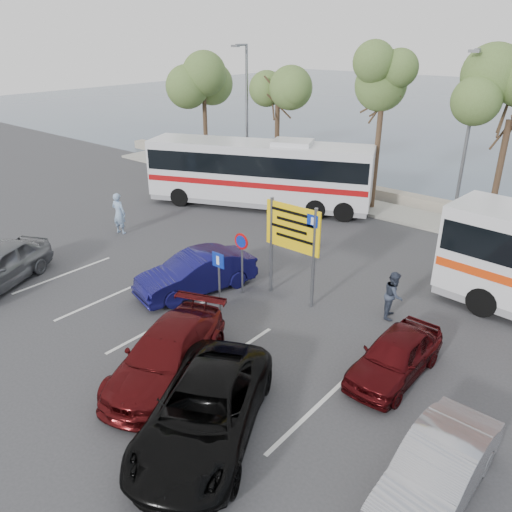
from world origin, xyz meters
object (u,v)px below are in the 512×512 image
Objects in this scene: coach_bus_left at (259,176)px; car_silver_b at (437,470)px; direction_sign at (293,235)px; car_red at (395,355)px; car_blue at (196,273)px; car_maroon at (167,354)px; suv_black at (204,411)px; street_lamp_right at (467,134)px; pedestrian_far at (394,295)px; pedestrian_near at (119,213)px; street_lamp_left at (246,108)px.

car_silver_b is at bearing -39.59° from coach_bus_left.
car_red is at bearing -19.68° from direction_sign.
car_blue reaches higher than car_red.
suv_black is (2.40, -0.94, 0.02)m from car_maroon.
direction_sign is (-2.00, -10.32, -2.17)m from street_lamp_right.
car_blue is at bearing 96.33° from pedestrian_far.
direction_sign is at bearing 69.32° from car_maroon.
direction_sign is at bearing 146.92° from car_silver_b.
direction_sign reaches higher than car_blue.
pedestrian_near is at bearing 76.66° from pedestrian_far.
car_blue is at bearing -178.89° from car_red.
car_red is 0.93× the size of car_silver_b.
street_lamp_right reaches higher than pedestrian_far.
coach_bus_left is 7.76m from pedestrian_near.
car_red is at bearing 128.32° from car_silver_b.
street_lamp_left is at bearing 138.59° from car_blue.
suv_black is at bearing -114.92° from car_red.
coach_bus_left reaches higher than pedestrian_far.
direction_sign is 7.32m from suv_black.
street_lamp_right is at bearing 109.84° from car_silver_b.
car_maroon is 11.54m from pedestrian_near.
car_silver_b is (4.80, 1.84, -0.06)m from suv_black.
car_silver_b is (14.70, -12.16, -1.06)m from coach_bus_left.
car_silver_b is at bearing -71.09° from street_lamp_right.
car_maroon reaches higher than car_red.
coach_bus_left is 2.31× the size of suv_black.
street_lamp_right reaches higher than suv_black.
direction_sign is 8.86m from car_silver_b.
suv_black is (-2.40, -4.98, 0.08)m from car_red.
car_silver_b is 2.43× the size of pedestrian_far.
street_lamp_right is 1.67× the size of car_maroon.
street_lamp_left is at bearing 180.00° from street_lamp_right.
car_silver_b is 2.02× the size of pedestrian_near.
car_silver_b is 17.87m from pedestrian_near.
car_maroon is at bearing 135.83° from pedestrian_far.
pedestrian_near is (-7.00, 1.75, 0.25)m from car_blue.
direction_sign is 0.81× the size of car_blue.
direction_sign reaches higher than pedestrian_far.
pedestrian_near is at bearing 165.17° from car_silver_b.
suv_black is (9.90, -14.00, -1.01)m from coach_bus_left.
pedestrian_near is 1.20× the size of pedestrian_far.
car_silver_b is (7.20, -4.85, -1.77)m from direction_sign.
car_red is at bearing 15.38° from car_blue.
coach_bus_left reaches higher than suv_black.
car_maroon is 6.27m from car_red.
street_lamp_right is 13.63m from car_blue.
pedestrian_near is at bearing -108.89° from coach_bus_left.
coach_bus_left is 2.67× the size of car_blue.
pedestrian_near reaches higher than pedestrian_far.
street_lamp_right reaches higher than car_silver_b.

